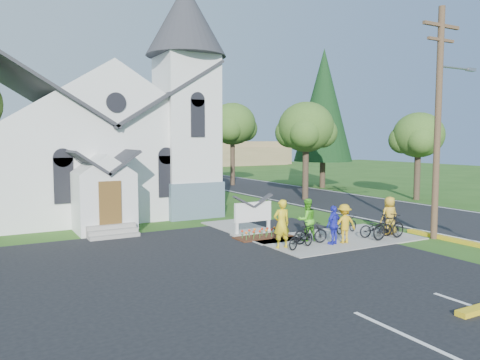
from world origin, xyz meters
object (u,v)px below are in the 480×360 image
church_sign (253,212)px  cyclist_1 (307,220)px  bike_0 (301,238)px  bike_1 (310,233)px  cyclist_0 (282,224)px  cyclist_3 (344,224)px  bike_2 (346,224)px  bike_4 (376,227)px  cyclist_2 (334,225)px  cyclist_4 (390,216)px  utility_pole (439,115)px  bike_3 (389,226)px

church_sign → cyclist_1: bearing=-64.3°
bike_0 → bike_1: 0.91m
cyclist_0 → cyclist_1: cyclist_0 is taller
cyclist_1 → cyclist_3: bearing=141.8°
bike_2 → bike_4: (0.53, -1.33, 0.03)m
cyclist_2 → cyclist_1: bearing=-78.7°
bike_2 → cyclist_3: 2.18m
cyclist_2 → cyclist_4: size_ratio=0.93×
utility_pole → bike_3: (-2.11, 0.70, -4.79)m
bike_3 → utility_pole: bearing=-109.4°
bike_2 → bike_3: bearing=-176.1°
cyclist_1 → cyclist_3: 1.57m
cyclist_2 → cyclist_3: size_ratio=0.99×
cyclist_0 → bike_4: cyclist_0 is taller
cyclist_3 → bike_4: bearing=-162.4°
church_sign → bike_0: (0.14, -3.47, -0.57)m
utility_pole → cyclist_2: (-4.82, 1.13, -4.55)m
bike_0 → cyclist_3: cyclist_3 is taller
cyclist_2 → bike_3: bearing=155.1°
cyclist_2 → bike_2: cyclist_2 is taller
bike_0 → cyclist_2: bearing=-111.3°
cyclist_2 → cyclist_4: 3.56m
utility_pole → bike_4: utility_pole is taller
cyclist_2 → bike_4: bearing=168.2°
utility_pole → cyclist_3: 6.33m
bike_1 → cyclist_4: cyclist_4 is taller
bike_2 → cyclist_3: size_ratio=0.96×
bike_4 → bike_2: bearing=32.2°
bike_2 → cyclist_4: bearing=-143.4°
bike_0 → bike_3: (4.32, -0.53, 0.16)m
bike_2 → cyclist_3: bearing=120.6°
cyclist_0 → bike_1: size_ratio=1.26×
bike_4 → cyclist_4: bearing=-71.5°
bike_0 → bike_2: bearing=-86.8°
cyclist_1 → bike_2: bearing=-164.1°
cyclist_3 → bike_0: bearing=9.3°
bike_0 → bike_3: bike_3 is taller
church_sign → bike_1: bearing=-72.8°
utility_pole → bike_1: 7.63m
church_sign → bike_4: 5.53m
utility_pole → bike_4: bearing=149.6°
bike_2 → church_sign: bearing=46.9°
bike_1 → bike_4: bike_1 is taller
church_sign → cyclist_1: cyclist_1 is taller
bike_2 → cyclist_1: bearing=84.3°
bike_1 → bike_4: (3.39, -0.34, -0.03)m
utility_pole → cyclist_4: utility_pole is taller
church_sign → bike_2: (3.80, -2.06, -0.56)m
bike_1 → bike_2: (2.86, 0.99, -0.05)m
utility_pole → cyclist_4: bearing=131.3°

